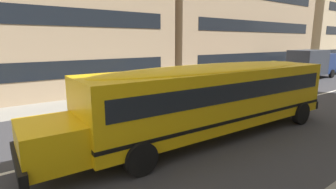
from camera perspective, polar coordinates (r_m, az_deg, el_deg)
ground_plane at (r=14.53m, az=17.65°, el=-3.60°), size 400.00×400.00×0.00m
sidewalk_far at (r=19.52m, az=0.45°, el=0.76°), size 120.00×3.00×0.01m
lane_centreline at (r=14.53m, az=17.65°, el=-3.59°), size 110.00×0.16×0.01m
school_bus at (r=10.22m, az=9.70°, el=0.11°), size 12.60×3.21×2.80m
parked_car_red_under_tree at (r=21.38m, az=16.81°, el=3.49°), size 3.98×2.04×1.64m
box_truck at (r=29.69m, az=28.80°, el=6.05°), size 6.08×2.54×2.82m
apartment_block_far_centre at (r=33.86m, az=10.88°, el=16.43°), size 21.44×12.62×13.30m
apartment_block_far_right at (r=51.48m, az=28.80°, el=13.51°), size 17.05×11.14×13.30m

